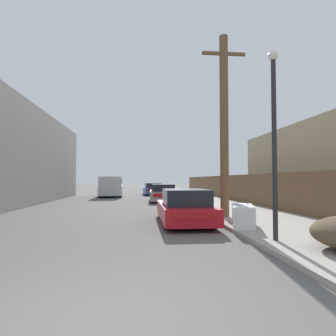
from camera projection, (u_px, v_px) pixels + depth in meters
The scene contains 10 objects.
ground_plane at pixel (101, 336), 3.08m from camera, with size 220.00×220.00×0.00m, color #595654.
sidewalk_curb at pixel (194, 197), 26.96m from camera, with size 4.20×63.00×0.12m, color #9E998E.
discarded_fridge at pixel (243, 216), 9.61m from camera, with size 1.12×1.84×0.70m.
parked_sports_car_red at pixel (185, 208), 11.05m from camera, with size 1.81×4.63×1.26m.
car_parked_mid at pixel (163, 193), 22.09m from camera, with size 2.04×4.70×1.28m.
car_parked_far at pixel (153, 189), 31.77m from camera, with size 2.04×4.64×1.26m.
pickup_truck at pixel (111, 187), 28.02m from camera, with size 2.38×5.83×1.88m.
utility_pole at pixel (224, 123), 12.19m from camera, with size 1.80×0.35×7.42m.
street_lamp at pixel (274, 129), 7.46m from camera, with size 0.26×0.26×4.75m.
wooden_fence at pixel (229, 187), 22.87m from camera, with size 0.08×36.45×1.83m, color brown.
Camera 1 is at (0.39, -3.20, 1.61)m, focal length 32.00 mm.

